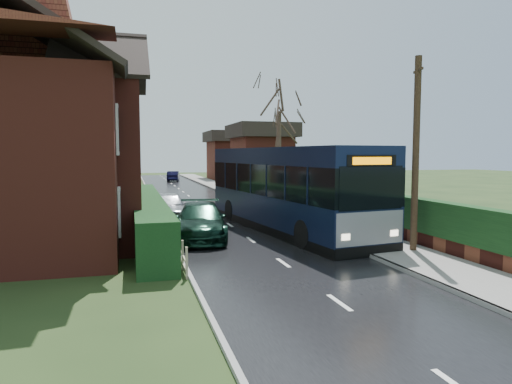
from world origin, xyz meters
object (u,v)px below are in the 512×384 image
object	(u,v)px
bus	(287,190)
bus_stop_sign	(322,193)
car_silver	(167,207)
car_green	(200,221)
telegraph_pole	(416,155)
brick_house	(22,131)

from	to	relation	value
bus	bus_stop_sign	xyz separation A→B (m)	(0.99, -1.64, -0.06)
bus	car_silver	world-z (taller)	bus
car_green	bus_stop_sign	xyz separation A→B (m)	(5.09, -0.54, 1.06)
telegraph_pole	car_green	bearing A→B (deg)	162.64
bus	car_green	xyz separation A→B (m)	(-4.10, -1.11, -1.12)
car_silver	bus_stop_sign	distance (m)	8.37
brick_house	car_silver	distance (m)	7.69
bus_stop_sign	car_green	bearing A→B (deg)	-176.64
bus	telegraph_pole	distance (m)	6.54
brick_house	telegraph_pole	world-z (taller)	brick_house
bus	telegraph_pole	world-z (taller)	telegraph_pole
bus	car_green	size ratio (longest dim) A/B	2.50
car_green	telegraph_pole	distance (m)	8.60
brick_house	bus_stop_sign	bearing A→B (deg)	-11.65
car_green	bus_stop_sign	size ratio (longest dim) A/B	1.85
car_silver	car_green	world-z (taller)	car_silver
bus	bus_stop_sign	world-z (taller)	bus
car_silver	bus_stop_sign	bearing A→B (deg)	-46.06
brick_house	telegraph_pole	distance (m)	15.10
brick_house	bus	bearing A→B (deg)	-4.27
brick_house	bus	distance (m)	11.26
car_silver	bus_stop_sign	world-z (taller)	bus_stop_sign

